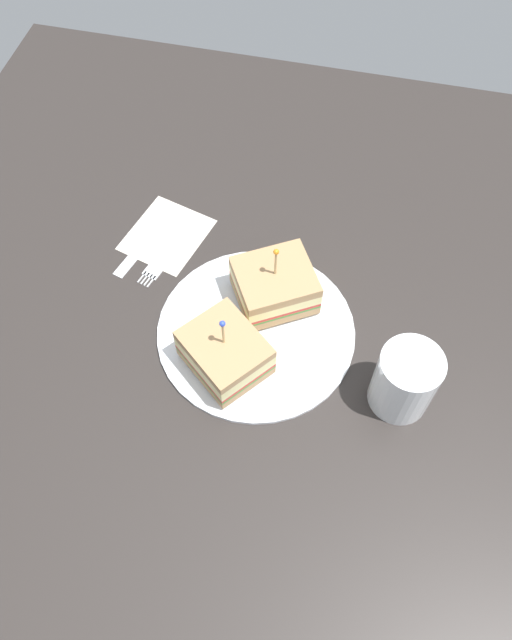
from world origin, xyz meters
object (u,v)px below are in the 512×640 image
napkin (167,235)px  knife (142,246)px  sandwich_half_front (225,352)px  fork (162,260)px  drink_glass (404,382)px  plate (256,330)px  sandwich_half_back (275,285)px

napkin → knife: 3.85cm
sandwich_half_front → fork: 18.56cm
drink_glass → napkin: (-17.21, -33.74, -4.17)cm
fork → plate: bearing=61.7°
plate → napkin: 19.80cm
knife → drink_glass: bearing=68.3°
drink_glass → napkin: bearing=-117.0°
sandwich_half_back → drink_glass: sandwich_half_back is taller
drink_glass → fork: bearing=-111.3°
plate → knife: bearing=-117.8°
sandwich_half_back → drink_glass: size_ratio=1.36×
sandwich_half_back → fork: bearing=-100.2°
plate → napkin: bearing=-128.5°
sandwich_half_front → plate: bearing=155.6°
drink_glass → knife: size_ratio=0.71×
plate → sandwich_half_back: bearing=166.7°
sandwich_half_back → drink_glass: (9.99, 17.05, 0.72)cm
plate → fork: 16.87cm
plate → sandwich_half_back: size_ratio=2.01×
fork → knife: same height
napkin → drink_glass: bearing=63.0°
napkin → knife: bearing=-44.8°
napkin → sandwich_half_front: bearing=36.3°
drink_glass → knife: bearing=-111.7°
sandwich_half_front → napkin: 22.28cm
drink_glass → fork: (-12.87, -33.10, -4.07)cm
sandwich_half_front → napkin: bearing=-143.7°
napkin → fork: (4.34, 0.64, 0.10)cm
fork → drink_glass: bearing=68.7°
plate → fork: bearing=-118.3°
sandwich_half_front → napkin: sandwich_half_front is taller
sandwich_half_back → drink_glass: bearing=59.6°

